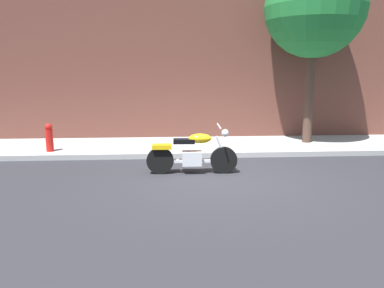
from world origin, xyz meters
TOP-DOWN VIEW (x-y plane):
  - ground_plane at (0.00, 0.00)m, footprint 60.00×60.00m
  - sidewalk at (0.00, 3.01)m, footprint 18.56×2.43m
  - motorcycle at (-0.54, 0.36)m, footprint 2.07×0.70m
  - street_tree at (3.17, 3.13)m, footprint 2.88×2.88m
  - fire_hydrant at (-4.29, 2.28)m, footprint 0.20×0.20m

SIDE VIEW (x-z plane):
  - ground_plane at x=0.00m, z-range 0.00..0.00m
  - sidewalk at x=0.00m, z-range 0.00..0.14m
  - fire_hydrant at x=-4.29m, z-range 0.00..0.91m
  - motorcycle at x=-0.54m, z-range -0.10..1.01m
  - street_tree at x=3.17m, z-range 1.30..6.82m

